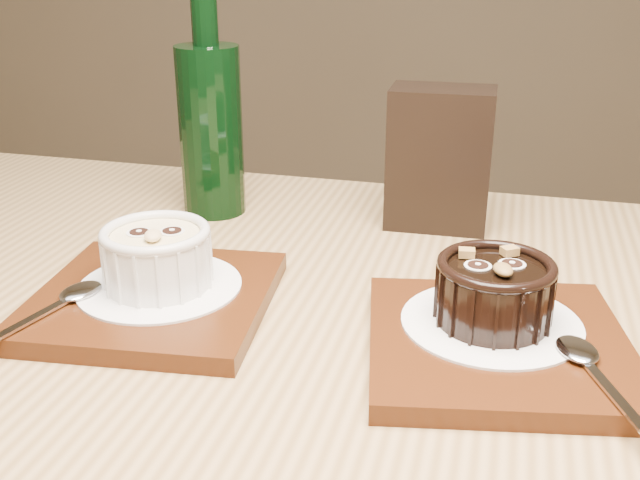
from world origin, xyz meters
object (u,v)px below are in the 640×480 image
at_px(ramekin_white, 157,254).
at_px(ramekin_dark, 494,289).
at_px(tray_left, 153,299).
at_px(condiment_stand, 439,159).
at_px(green_bottle, 210,124).
at_px(tray_right, 498,345).
at_px(table, 331,463).

height_order(ramekin_white, ramekin_dark, same).
xyz_separation_m(tray_left, ramekin_white, (0.00, 0.01, 0.04)).
xyz_separation_m(condiment_stand, green_bottle, (-0.23, 0.00, 0.02)).
relative_size(tray_right, green_bottle, 0.74).
bearing_deg(condiment_stand, table, -102.86).
bearing_deg(ramekin_white, ramekin_dark, -19.14).
distance_m(tray_left, green_bottle, 0.24).
bearing_deg(ramekin_dark, green_bottle, 124.09).
bearing_deg(tray_left, table, -18.63).
relative_size(tray_right, condiment_stand, 1.29).
bearing_deg(condiment_stand, green_bottle, 179.88).
bearing_deg(ramekin_white, table, -37.28).
bearing_deg(table, green_bottle, 121.85).
bearing_deg(green_bottle, ramekin_white, -83.97).
xyz_separation_m(table, ramekin_dark, (0.11, 0.04, 0.13)).
distance_m(ramekin_white, green_bottle, 0.22).
relative_size(tray_right, ramekin_dark, 2.15).
height_order(table, tray_right, tray_right).
distance_m(tray_left, ramekin_white, 0.04).
xyz_separation_m(tray_right, green_bottle, (-0.29, 0.25, 0.09)).
bearing_deg(tray_right, condiment_stand, 101.68).
height_order(ramekin_white, green_bottle, green_bottle).
relative_size(table, green_bottle, 5.16).
height_order(tray_left, ramekin_white, ramekin_white).
bearing_deg(table, ramekin_white, 158.41).
distance_m(ramekin_white, tray_right, 0.27).
xyz_separation_m(tray_left, condiment_stand, (0.21, 0.22, 0.06)).
relative_size(ramekin_dark, green_bottle, 0.34).
relative_size(tray_left, ramekin_dark, 2.15).
bearing_deg(tray_right, tray_left, 174.58).
height_order(ramekin_white, condiment_stand, condiment_stand).
xyz_separation_m(tray_right, condiment_stand, (-0.05, 0.25, 0.06)).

